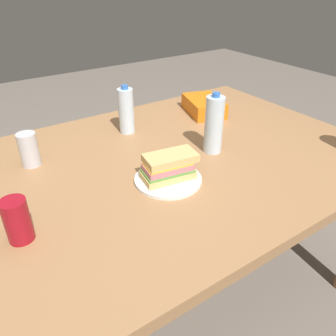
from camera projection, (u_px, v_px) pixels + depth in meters
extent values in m
plane|color=#70665B|center=(168.00, 289.00, 1.62)|extent=(8.00, 8.00, 0.00)
cube|color=#9E7047|center=(167.00, 163.00, 1.26)|extent=(1.57, 1.08, 0.04)
cylinder|color=brown|center=(220.00, 151.00, 2.11)|extent=(0.07, 0.07, 0.68)
cylinder|color=white|center=(168.00, 179.00, 1.12)|extent=(0.22, 0.22, 0.01)
cube|color=#DBB26B|center=(168.00, 175.00, 1.11)|extent=(0.18, 0.12, 0.02)
cube|color=#599E3F|center=(168.00, 171.00, 1.10)|extent=(0.17, 0.11, 0.01)
cube|color=#C6727A|center=(168.00, 167.00, 1.09)|extent=(0.17, 0.11, 0.02)
cube|color=yellow|center=(168.00, 163.00, 1.09)|extent=(0.16, 0.10, 0.01)
cube|color=#DBB26B|center=(171.00, 158.00, 1.09)|extent=(0.18, 0.12, 0.02)
cylinder|color=maroon|center=(17.00, 220.00, 0.85)|extent=(0.07, 0.07, 0.12)
cube|color=orange|center=(204.00, 106.00, 1.63)|extent=(0.21, 0.26, 0.07)
cylinder|color=silver|center=(214.00, 125.00, 1.25)|extent=(0.07, 0.07, 0.22)
cylinder|color=blue|center=(216.00, 95.00, 1.19)|extent=(0.03, 0.03, 0.02)
cylinder|color=silver|center=(126.00, 111.00, 1.41)|extent=(0.06, 0.06, 0.19)
cylinder|color=blue|center=(125.00, 87.00, 1.35)|extent=(0.03, 0.03, 0.02)
cylinder|color=silver|center=(29.00, 149.00, 1.18)|extent=(0.07, 0.07, 0.12)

